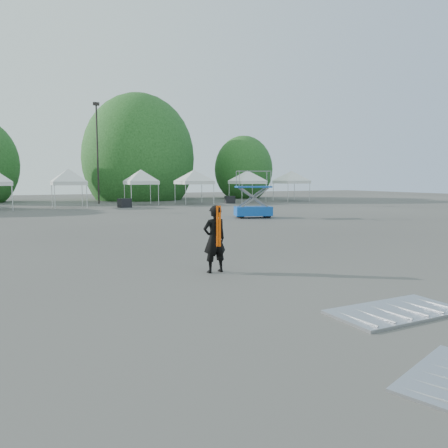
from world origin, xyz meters
name	(u,v)px	position (x,y,z in m)	size (l,w,h in m)	color
ground	(196,262)	(0.00, 0.00, 0.00)	(120.00, 120.00, 0.00)	#474442
light_pole_east	(97,147)	(3.00, 32.00, 5.52)	(0.60, 0.25, 9.80)	black
tree_mid_e	(139,158)	(9.00, 39.00, 4.84)	(5.12, 5.12, 7.79)	#382314
tree_far_e	(243,169)	(22.00, 37.00, 3.63)	(3.84, 3.84, 5.84)	#382314
tent_e	(68,172)	(-0.34, 27.27, 3.06)	(3.86, 3.86, 3.88)	silver
tent_f	(141,172)	(6.30, 28.51, 3.06)	(3.91, 3.91, 3.88)	silver
tent_g	(194,173)	(11.48, 27.98, 3.06)	(4.42, 4.42, 3.88)	silver
tent_h	(247,173)	(17.66, 28.24, 3.06)	(4.33, 4.33, 3.88)	silver
tent_extra_8	(292,173)	(23.25, 28.24, 3.06)	(4.34, 4.34, 3.88)	silver
man	(214,239)	(-0.12, -1.57, 0.90)	(0.68, 0.47, 1.80)	black
scissor_lift	(253,194)	(8.96, 12.03, 1.50)	(2.54, 1.77, 2.98)	#0B2C96
barrier_mid	(395,311)	(1.42, -6.29, 0.04)	(2.51, 1.27, 0.08)	#A3A6AB
crate_mid	(125,203)	(3.97, 25.49, 0.39)	(0.99, 0.77, 0.77)	black
crate_east	(230,200)	(14.95, 27.01, 0.37)	(0.94, 0.73, 0.73)	black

